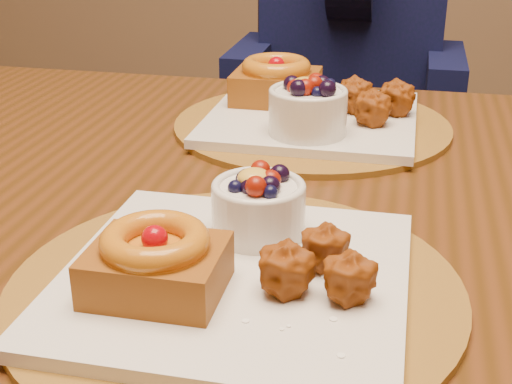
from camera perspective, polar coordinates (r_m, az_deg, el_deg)
dining_table at (r=0.83m, az=2.08°, el=-4.72°), size 1.60×0.90×0.76m
place_setting_near at (r=0.59m, az=-1.83°, el=-5.88°), size 0.38×0.38×0.08m
place_setting_far at (r=0.98m, az=4.26°, el=6.67°), size 0.38×0.38×0.09m
chair_far at (r=1.71m, az=6.24°, el=2.62°), size 0.42×0.42×0.83m
diner at (r=1.61m, az=7.88°, el=14.87°), size 0.48×0.47×0.78m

